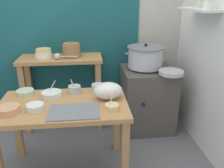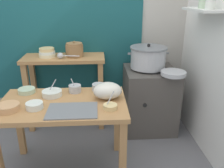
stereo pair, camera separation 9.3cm
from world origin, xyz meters
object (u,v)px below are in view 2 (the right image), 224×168
Objects in this scene: prep_bowl_0 at (75,88)px; prep_bowl_4 at (8,107)px; back_shelf_table at (65,74)px; prep_bowl_2 at (27,90)px; prep_bowl_3 at (34,105)px; stove_block at (149,99)px; clay_pot at (75,50)px; ladle at (61,56)px; prep_bowl_6 at (98,87)px; steamer_pot at (148,57)px; bowl_stack_enamel at (47,53)px; plastic_bag at (107,91)px; prep_bowl_5 at (110,106)px; serving_tray at (72,111)px; wide_pan at (173,73)px; prep_table at (63,114)px; prep_bowl_1 at (52,93)px.

prep_bowl_0 is 0.61m from prep_bowl_4.
back_shelf_table is 6.11× the size of prep_bowl_2.
prep_bowl_4 reaches higher than prep_bowl_2.
prep_bowl_0 is 0.78× the size of prep_bowl_4.
stove_block is at bearing 36.47° from prep_bowl_3.
clay_pot is 1.16× the size of prep_bowl_4.
ladle is at bearing 178.07° from stove_block.
prep_bowl_2 is at bearing -178.58° from prep_bowl_6.
steamer_pot is at bearing 41.44° from prep_bowl_6.
clay_pot is at bearing -0.36° from bowl_stack_enamel.
back_shelf_table is at bearing -180.00° from clay_pot.
prep_bowl_2 is (-0.76, 0.17, -0.05)m from plastic_bag.
prep_bowl_5 is (0.82, -0.03, -0.01)m from prep_bowl_4.
prep_bowl_0 is at bearing -85.79° from clay_pot.
clay_pot reaches higher than serving_tray.
wide_pan reaches higher than prep_bowl_4.
ladle is at bearing 109.21° from prep_bowl_0.
stove_block reaches higher than prep_table.
prep_bowl_3 is (-1.11, -0.87, -0.16)m from steamer_pot.
prep_bowl_1 reaches higher than prep_table.
ladle is at bearing 97.57° from prep_table.
wide_pan reaches higher than prep_table.
prep_bowl_1 is at bearing -91.71° from back_shelf_table.
stove_block is at bearing 123.78° from wide_pan.
prep_bowl_2 is (-0.09, -0.64, -0.21)m from bowl_stack_enamel.
prep_bowl_5 is at bearing -86.46° from plastic_bag.
prep_bowl_0 is 0.44m from prep_bowl_3.
ladle is (-1.04, 0.04, 0.55)m from stove_block.
prep_bowl_6 reaches higher than prep_bowl_3.
back_shelf_table is at bearing 173.64° from steamer_pot.
prep_bowl_0 is at bearing 67.36° from prep_table.
prep_table is 1.15× the size of back_shelf_table.
prep_bowl_5 is at bearing -29.52° from prep_bowl_1.
prep_bowl_2 is at bearing 147.68° from prep_table.
stove_block is 1.64× the size of steamer_pot.
clay_pot is 1.12m from prep_bowl_4.
prep_bowl_6 is (0.21, 0.42, 0.03)m from serving_tray.
plastic_bag is at bearing -50.67° from bowl_stack_enamel.
prep_bowl_0 reaches higher than serving_tray.
serving_tray is 0.47m from prep_bowl_6.
back_shelf_table is 4.96× the size of bowl_stack_enamel.
plastic_bag reaches higher than prep_bowl_5.
prep_bowl_1 is 1.28× the size of prep_bowl_3.
plastic_bag reaches higher than prep_table.
ladle is at bearing 83.17° from prep_bowl_3.
steamer_pot reaches higher than prep_bowl_6.
steamer_pot is 0.98m from prep_bowl_0.
prep_bowl_1 is 0.27m from prep_bowl_3.
steamer_pot reaches higher than ladle.
prep_bowl_3 is (0.07, -0.98, -0.20)m from bowl_stack_enamel.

